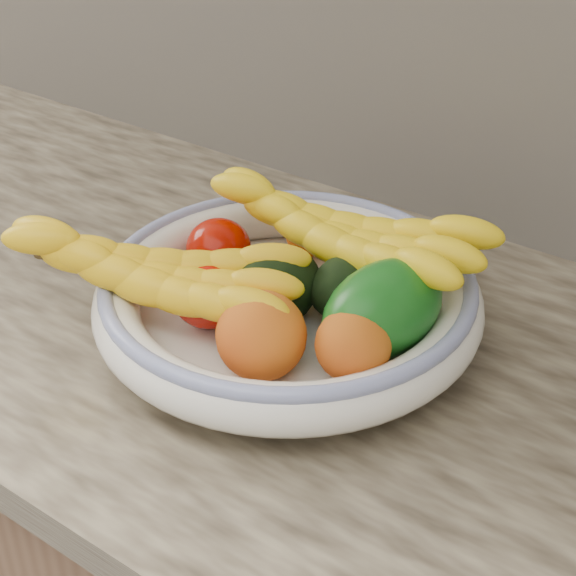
{
  "coord_description": "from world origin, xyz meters",
  "views": [
    {
      "loc": [
        0.43,
        1.06,
        1.44
      ],
      "look_at": [
        0.0,
        1.66,
        0.96
      ],
      "focal_mm": 55.0,
      "sensor_mm": 36.0,
      "label": 1
    }
  ],
  "objects_px": {
    "green_mango": "(383,310)",
    "banana_bunch_back": "(340,240)",
    "banana_bunch_front": "(153,280)",
    "fruit_bowl": "(288,298)"
  },
  "relations": [
    {
      "from": "banana_bunch_front",
      "to": "green_mango",
      "type": "bearing_deg",
      "value": 1.21
    },
    {
      "from": "green_mango",
      "to": "banana_bunch_back",
      "type": "bearing_deg",
      "value": 155.49
    },
    {
      "from": "green_mango",
      "to": "banana_bunch_back",
      "type": "xyz_separation_m",
      "value": [
        -0.09,
        0.07,
        0.01
      ]
    },
    {
      "from": "fruit_bowl",
      "to": "green_mango",
      "type": "height_order",
      "value": "green_mango"
    },
    {
      "from": "green_mango",
      "to": "fruit_bowl",
      "type": "bearing_deg",
      "value": -167.84
    },
    {
      "from": "green_mango",
      "to": "banana_bunch_front",
      "type": "bearing_deg",
      "value": -143.66
    },
    {
      "from": "fruit_bowl",
      "to": "banana_bunch_back",
      "type": "relative_size",
      "value": 1.17
    },
    {
      "from": "fruit_bowl",
      "to": "banana_bunch_back",
      "type": "bearing_deg",
      "value": 76.97
    },
    {
      "from": "banana_bunch_back",
      "to": "banana_bunch_front",
      "type": "relative_size",
      "value": 1.06
    },
    {
      "from": "green_mango",
      "to": "banana_bunch_front",
      "type": "relative_size",
      "value": 0.43
    }
  ]
}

